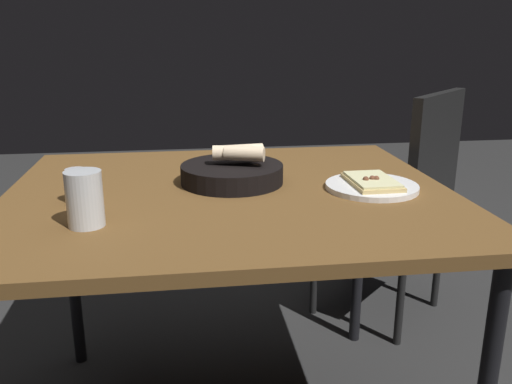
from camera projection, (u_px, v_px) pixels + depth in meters
dining_table at (230, 212)px, 1.42m from camera, size 0.98×1.15×0.75m
pizza_plate at (372, 185)px, 1.40m from camera, size 0.24×0.24×0.04m
bread_basket at (233, 171)px, 1.46m from camera, size 0.28×0.28×0.11m
beer_glass at (85, 202)px, 1.13m from camera, size 0.08×0.08×0.12m
pepper_shaker at (77, 188)px, 1.29m from camera, size 0.05×0.05×0.08m
chair_near at (403, 197)px, 2.11m from camera, size 0.62×0.62×0.94m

